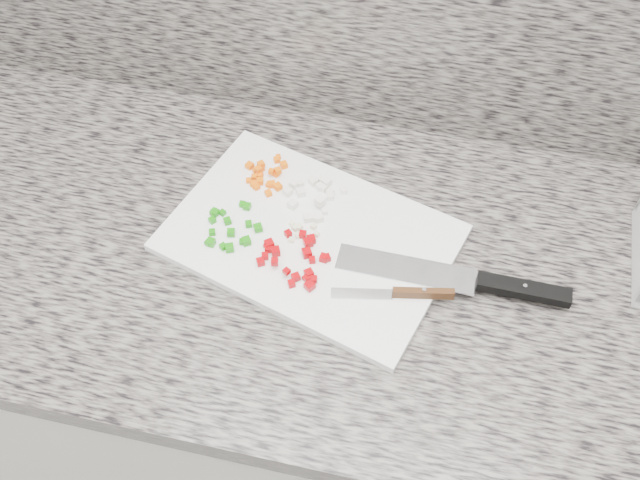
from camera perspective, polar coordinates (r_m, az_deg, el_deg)
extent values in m
cube|color=beige|center=(1.47, 2.55, -12.18)|extent=(3.92, 0.62, 0.86)
cube|color=slate|center=(1.08, 3.41, -2.32)|extent=(3.96, 0.64, 0.04)
cube|color=white|center=(1.08, -0.81, 0.17)|extent=(0.48, 0.38, 0.01)
cube|color=#FB6805|center=(1.13, -5.28, 4.43)|extent=(0.01, 0.01, 0.01)
cube|color=#FB6805|center=(1.16, -4.74, 5.86)|extent=(0.01, 0.01, 0.01)
cube|color=#FB6805|center=(1.13, -3.39, 4.28)|extent=(0.02, 0.02, 0.01)
cube|color=#FB6805|center=(1.14, -3.39, 5.56)|extent=(0.01, 0.01, 0.01)
cube|color=#FB6805|center=(1.15, -4.81, 5.17)|extent=(0.01, 0.01, 0.01)
cube|color=#FB6805|center=(1.15, -5.20, 5.57)|extent=(0.01, 0.01, 0.01)
cube|color=#FB6805|center=(1.13, -5.12, 4.28)|extent=(0.01, 0.01, 0.01)
cube|color=#FB6805|center=(1.13, -4.09, 4.45)|extent=(0.01, 0.01, 0.01)
cube|color=#FB6805|center=(1.15, -3.54, 5.35)|extent=(0.01, 0.01, 0.01)
cube|color=#FB6805|center=(1.15, -4.96, 5.69)|extent=(0.01, 0.01, 0.01)
cube|color=#FB6805|center=(1.17, -3.47, 6.43)|extent=(0.01, 0.01, 0.01)
cube|color=#FB6805|center=(1.14, -4.83, 4.71)|extent=(0.01, 0.01, 0.01)
cube|color=#FB6805|center=(1.15, -4.89, 5.46)|extent=(0.01, 0.01, 0.01)
cube|color=#FB6805|center=(1.14, -5.74, 4.77)|extent=(0.01, 0.01, 0.01)
cube|color=#FB6805|center=(1.13, -3.85, 4.49)|extent=(0.01, 0.01, 0.01)
cube|color=#FB6805|center=(1.14, -3.92, 5.50)|extent=(0.01, 0.01, 0.01)
cube|color=#FB6805|center=(1.15, -4.88, 5.20)|extent=(0.01, 0.01, 0.01)
cube|color=#FB6805|center=(1.17, -3.36, 6.67)|extent=(0.01, 0.01, 0.01)
cube|color=#FB6805|center=(1.16, -2.91, 6.02)|extent=(0.01, 0.01, 0.01)
cube|color=#FB6805|center=(1.16, -5.66, 5.95)|extent=(0.01, 0.01, 0.01)
cube|color=#FB6805|center=(1.15, -4.74, 6.04)|extent=(0.01, 0.01, 0.01)
cube|color=#FB6805|center=(1.12, -4.16, 3.76)|extent=(0.01, 0.01, 0.01)
cube|color=#FB6805|center=(1.14, -5.29, 5.03)|extent=(0.01, 0.01, 0.01)
cube|color=#FB6805|center=(1.14, -5.38, 4.50)|extent=(0.01, 0.01, 0.01)
cube|color=white|center=(1.12, -1.55, 3.84)|extent=(0.02, 0.02, 0.01)
cube|color=white|center=(1.13, -0.53, 4.70)|extent=(0.02, 0.02, 0.01)
cube|color=white|center=(1.12, 0.81, 3.89)|extent=(0.01, 0.01, 0.01)
cube|color=white|center=(1.09, 0.00, 3.13)|extent=(0.02, 0.02, 0.01)
cube|color=white|center=(1.08, -0.34, 1.82)|extent=(0.01, 0.01, 0.01)
cube|color=white|center=(1.13, -1.58, 4.58)|extent=(0.01, 0.01, 0.01)
cube|color=white|center=(1.09, 0.39, 2.31)|extent=(0.01, 0.01, 0.01)
cube|color=white|center=(1.09, -0.07, 1.80)|extent=(0.02, 0.02, 0.01)
cube|color=white|center=(1.10, -2.20, 2.89)|extent=(0.02, 0.02, 0.01)
cube|color=white|center=(1.12, -2.60, 3.89)|extent=(0.02, 0.02, 0.01)
cube|color=white|center=(1.14, -0.58, 4.88)|extent=(0.01, 0.01, 0.01)
cube|color=white|center=(1.12, 0.29, 4.15)|extent=(0.01, 0.01, 0.01)
cube|color=white|center=(1.13, 0.52, 4.65)|extent=(0.02, 0.02, 0.01)
cube|color=white|center=(1.11, 0.85, 3.51)|extent=(0.01, 0.01, 0.01)
cube|color=white|center=(1.13, -2.09, 4.52)|extent=(0.02, 0.02, 0.01)
cube|color=white|center=(1.13, 0.00, 4.29)|extent=(0.02, 0.02, 0.01)
cube|color=white|center=(1.12, 1.94, 3.95)|extent=(0.01, 0.01, 0.01)
cube|color=white|center=(1.12, -2.61, 3.85)|extent=(0.01, 0.01, 0.01)
cube|color=white|center=(1.09, -0.97, 1.81)|extent=(0.02, 0.02, 0.01)
cube|color=white|center=(1.14, 0.10, 4.86)|extent=(0.01, 0.01, 0.01)
cube|color=#19830B|center=(1.08, -4.98, 0.99)|extent=(0.02, 0.02, 0.01)
cube|color=#19830B|center=(1.09, -7.42, 1.52)|extent=(0.01, 0.01, 0.01)
cube|color=#19830B|center=(1.11, -5.86, 2.70)|extent=(0.01, 0.01, 0.01)
cube|color=#19830B|center=(1.10, -8.44, 2.19)|extent=(0.01, 0.01, 0.01)
cube|color=#19830B|center=(1.08, -8.62, 0.62)|extent=(0.01, 0.01, 0.01)
cube|color=#19830B|center=(1.10, -7.81, 2.18)|extent=(0.01, 0.01, 0.01)
cube|color=#19830B|center=(1.06, -7.76, -0.52)|extent=(0.01, 0.01, 0.01)
cube|color=#19830B|center=(1.10, -8.42, 2.21)|extent=(0.01, 0.01, 0.01)
cube|color=#19830B|center=(1.07, -6.25, -0.13)|extent=(0.01, 0.01, 0.01)
cube|color=#19830B|center=(1.06, -7.25, -0.62)|extent=(0.02, 0.02, 0.01)
cube|color=#19830B|center=(1.07, -8.92, -0.21)|extent=(0.01, 0.01, 0.01)
cube|color=#19830B|center=(1.07, -8.72, -0.19)|extent=(0.01, 0.01, 0.01)
cube|color=#19830B|center=(1.08, -7.13, 0.60)|extent=(0.01, 0.01, 0.01)
cube|color=#19830B|center=(1.08, -5.73, 1.29)|extent=(0.01, 0.01, 0.01)
cube|color=#19830B|center=(1.11, -6.23, 2.87)|extent=(0.01, 0.01, 0.01)
cube|color=#19830B|center=(1.06, -5.91, -0.08)|extent=(0.02, 0.02, 0.01)
cube|color=#19830B|center=(1.10, -8.62, 1.59)|extent=(0.01, 0.01, 0.01)
cube|color=#A90208|center=(1.06, -0.71, 0.05)|extent=(0.02, 0.02, 0.01)
cube|color=#A90208|center=(1.02, -1.94, -2.97)|extent=(0.02, 0.02, 0.01)
cube|color=#A90208|center=(1.02, -2.69, -2.52)|extent=(0.01, 0.01, 0.01)
cube|color=#A90208|center=(1.03, -3.64, -1.75)|extent=(0.01, 0.01, 0.01)
cube|color=#A90208|center=(1.05, -4.42, -1.28)|extent=(0.01, 0.01, 0.01)
cube|color=#A90208|center=(1.06, -4.26, -0.37)|extent=(0.01, 0.01, 0.01)
cube|color=#A90208|center=(1.04, -1.07, -1.04)|extent=(0.02, 0.02, 0.01)
cube|color=#A90208|center=(1.07, -2.57, 0.52)|extent=(0.01, 0.01, 0.01)
cube|color=#A90208|center=(1.02, -1.09, -3.06)|extent=(0.01, 0.01, 0.01)
cube|color=#A90208|center=(1.04, 0.52, -1.44)|extent=(0.01, 0.01, 0.01)
cube|color=#A90208|center=(1.07, -1.39, 0.46)|extent=(0.01, 0.01, 0.01)
cube|color=#A90208|center=(1.06, -4.08, -0.33)|extent=(0.02, 0.02, 0.01)
cube|color=#A90208|center=(1.05, -4.15, -0.69)|extent=(0.01, 0.01, 0.01)
cube|color=#A90208|center=(1.06, -0.96, -0.19)|extent=(0.02, 0.02, 0.01)
cube|color=#A90208|center=(1.04, -4.78, -1.74)|extent=(0.02, 0.02, 0.01)
cube|color=#A90208|center=(1.02, -0.50, -3.15)|extent=(0.01, 0.01, 0.01)
cube|color=#A90208|center=(1.02, -2.30, -3.50)|extent=(0.01, 0.01, 0.01)
cube|color=#A90208|center=(1.03, -0.90, -2.67)|extent=(0.02, 0.02, 0.01)
cube|color=#A90208|center=(1.04, -0.63, -1.60)|extent=(0.01, 0.01, 0.01)
cube|color=#A90208|center=(1.01, -0.84, -3.68)|extent=(0.02, 0.02, 0.01)
cube|color=#A90208|center=(1.05, -3.58, -0.92)|extent=(0.02, 0.02, 0.01)
cube|color=#A90208|center=(1.04, 0.31, -1.44)|extent=(0.01, 0.01, 0.01)
cube|color=beige|center=(1.08, -0.52, 1.08)|extent=(0.01, 0.01, 0.01)
cube|color=beige|center=(1.07, -0.24, 0.47)|extent=(0.01, 0.01, 0.01)
cube|color=beige|center=(1.08, -2.25, 1.31)|extent=(0.01, 0.01, 0.01)
cube|color=beige|center=(1.07, -1.77, 0.37)|extent=(0.01, 0.01, 0.01)
cube|color=beige|center=(1.08, -1.98, 0.99)|extent=(0.01, 0.01, 0.01)
cube|color=beige|center=(1.07, -2.67, 0.67)|extent=(0.01, 0.01, 0.01)
cube|color=beige|center=(1.08, -1.69, 1.05)|extent=(0.01, 0.01, 0.01)
cube|color=beige|center=(1.06, -2.28, 0.00)|extent=(0.01, 0.01, 0.01)
cube|color=#BBBEC2|center=(1.04, 6.90, -2.33)|extent=(0.20, 0.05, 0.00)
cube|color=black|center=(1.05, 15.97, -3.82)|extent=(0.13, 0.03, 0.02)
cylinder|color=#BBBEC2|center=(1.04, 16.08, -3.55)|extent=(0.01, 0.01, 0.00)
cube|color=#BBBEC2|center=(1.01, 3.34, -4.33)|extent=(0.09, 0.03, 0.00)
cube|color=#4B2812|center=(1.01, 8.26, -4.24)|extent=(0.09, 0.03, 0.02)
cylinder|color=#BBBEC2|center=(1.01, 8.32, -3.96)|extent=(0.01, 0.01, 0.00)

